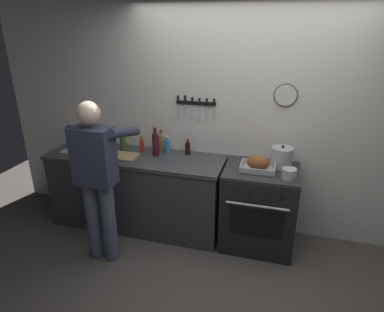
{
  "coord_description": "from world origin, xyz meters",
  "views": [
    {
      "loc": [
        0.37,
        -2.19,
        2.28
      ],
      "look_at": [
        -0.49,
        0.85,
        1.02
      ],
      "focal_mm": 30.91,
      "sensor_mm": 36.0,
      "label": 1
    }
  ],
  "objects_px": {
    "saucepan": "(289,174)",
    "bottle_wine_red": "(156,144)",
    "person_cook": "(97,174)",
    "cutting_board": "(122,156)",
    "roasting_pan": "(258,164)",
    "bottle_soy_sauce": "(188,148)",
    "bottle_dish_soap": "(167,146)",
    "stock_pot": "(282,157)",
    "bottle_olive_oil": "(123,142)",
    "bottle_hot_sauce": "(142,146)",
    "bottle_vinegar": "(161,142)",
    "stove": "(259,207)"
  },
  "relations": [
    {
      "from": "saucepan",
      "to": "bottle_vinegar",
      "type": "height_order",
      "value": "bottle_vinegar"
    },
    {
      "from": "stock_pot",
      "to": "bottle_wine_red",
      "type": "relative_size",
      "value": 0.73
    },
    {
      "from": "stock_pot",
      "to": "saucepan",
      "type": "bearing_deg",
      "value": -73.05
    },
    {
      "from": "stove",
      "to": "bottle_soy_sauce",
      "type": "height_order",
      "value": "bottle_soy_sauce"
    },
    {
      "from": "bottle_soy_sauce",
      "to": "bottle_dish_soap",
      "type": "bearing_deg",
      "value": -177.67
    },
    {
      "from": "roasting_pan",
      "to": "cutting_board",
      "type": "relative_size",
      "value": 0.98
    },
    {
      "from": "bottle_olive_oil",
      "to": "saucepan",
      "type": "bearing_deg",
      "value": -7.47
    },
    {
      "from": "bottle_vinegar",
      "to": "bottle_dish_soap",
      "type": "distance_m",
      "value": 0.1
    },
    {
      "from": "person_cook",
      "to": "bottle_hot_sauce",
      "type": "height_order",
      "value": "person_cook"
    },
    {
      "from": "cutting_board",
      "to": "person_cook",
      "type": "bearing_deg",
      "value": -86.23
    },
    {
      "from": "roasting_pan",
      "to": "saucepan",
      "type": "bearing_deg",
      "value": -19.75
    },
    {
      "from": "bottle_olive_oil",
      "to": "bottle_dish_soap",
      "type": "bearing_deg",
      "value": 9.68
    },
    {
      "from": "cutting_board",
      "to": "saucepan",
      "type": "bearing_deg",
      "value": -2.27
    },
    {
      "from": "saucepan",
      "to": "cutting_board",
      "type": "distance_m",
      "value": 1.81
    },
    {
      "from": "bottle_olive_oil",
      "to": "bottle_dish_soap",
      "type": "relative_size",
      "value": 1.38
    },
    {
      "from": "saucepan",
      "to": "bottle_olive_oil",
      "type": "height_order",
      "value": "bottle_olive_oil"
    },
    {
      "from": "bottle_soy_sauce",
      "to": "bottle_olive_oil",
      "type": "xyz_separation_m",
      "value": [
        -0.76,
        -0.1,
        0.04
      ]
    },
    {
      "from": "bottle_hot_sauce",
      "to": "bottle_olive_oil",
      "type": "xyz_separation_m",
      "value": [
        -0.23,
        -0.03,
        0.04
      ]
    },
    {
      "from": "stock_pot",
      "to": "cutting_board",
      "type": "relative_size",
      "value": 0.66
    },
    {
      "from": "saucepan",
      "to": "stock_pot",
      "type": "bearing_deg",
      "value": 106.95
    },
    {
      "from": "bottle_vinegar",
      "to": "bottle_olive_oil",
      "type": "bearing_deg",
      "value": -163.96
    },
    {
      "from": "roasting_pan",
      "to": "stock_pot",
      "type": "xyz_separation_m",
      "value": [
        0.22,
        0.16,
        0.03
      ]
    },
    {
      "from": "bottle_vinegar",
      "to": "bottle_dish_soap",
      "type": "bearing_deg",
      "value": -21.68
    },
    {
      "from": "bottle_hot_sauce",
      "to": "bottle_olive_oil",
      "type": "relative_size",
      "value": 0.7
    },
    {
      "from": "roasting_pan",
      "to": "stock_pot",
      "type": "bearing_deg",
      "value": 35.32
    },
    {
      "from": "stock_pot",
      "to": "saucepan",
      "type": "xyz_separation_m",
      "value": [
        0.08,
        -0.27,
        -0.06
      ]
    },
    {
      "from": "bottle_olive_oil",
      "to": "bottle_dish_soap",
      "type": "distance_m",
      "value": 0.52
    },
    {
      "from": "bottle_wine_red",
      "to": "bottle_soy_sauce",
      "type": "bearing_deg",
      "value": 21.43
    },
    {
      "from": "roasting_pan",
      "to": "bottle_soy_sauce",
      "type": "bearing_deg",
      "value": 163.96
    },
    {
      "from": "bottle_vinegar",
      "to": "bottle_olive_oil",
      "type": "relative_size",
      "value": 0.9
    },
    {
      "from": "person_cook",
      "to": "stock_pot",
      "type": "relative_size",
      "value": 6.93
    },
    {
      "from": "stock_pot",
      "to": "bottle_soy_sauce",
      "type": "xyz_separation_m",
      "value": [
        -1.04,
        0.07,
        -0.03
      ]
    },
    {
      "from": "bottle_hot_sauce",
      "to": "bottle_vinegar",
      "type": "distance_m",
      "value": 0.22
    },
    {
      "from": "stove",
      "to": "roasting_pan",
      "type": "distance_m",
      "value": 0.52
    },
    {
      "from": "saucepan",
      "to": "bottle_wine_red",
      "type": "relative_size",
      "value": 0.43
    },
    {
      "from": "bottle_olive_oil",
      "to": "cutting_board",
      "type": "bearing_deg",
      "value": -69.74
    },
    {
      "from": "bottle_vinegar",
      "to": "roasting_pan",
      "type": "bearing_deg",
      "value": -12.77
    },
    {
      "from": "stove",
      "to": "bottle_dish_soap",
      "type": "xyz_separation_m",
      "value": [
        -1.1,
        0.19,
        0.53
      ]
    },
    {
      "from": "stock_pot",
      "to": "bottle_vinegar",
      "type": "distance_m",
      "value": 1.37
    },
    {
      "from": "person_cook",
      "to": "cutting_board",
      "type": "relative_size",
      "value": 4.61
    },
    {
      "from": "person_cook",
      "to": "saucepan",
      "type": "height_order",
      "value": "person_cook"
    },
    {
      "from": "bottle_soy_sauce",
      "to": "bottle_dish_soap",
      "type": "relative_size",
      "value": 0.91
    },
    {
      "from": "roasting_pan",
      "to": "cutting_board",
      "type": "xyz_separation_m",
      "value": [
        -1.51,
        -0.04,
        -0.06
      ]
    },
    {
      "from": "stove",
      "to": "bottle_dish_soap",
      "type": "bearing_deg",
      "value": 170.4
    },
    {
      "from": "cutting_board",
      "to": "bottle_vinegar",
      "type": "height_order",
      "value": "bottle_vinegar"
    },
    {
      "from": "bottle_soy_sauce",
      "to": "cutting_board",
      "type": "bearing_deg",
      "value": -158.56
    },
    {
      "from": "saucepan",
      "to": "bottle_hot_sauce",
      "type": "relative_size",
      "value": 0.72
    },
    {
      "from": "bottle_soy_sauce",
      "to": "bottle_wine_red",
      "type": "height_order",
      "value": "bottle_wine_red"
    },
    {
      "from": "person_cook",
      "to": "stock_pot",
      "type": "bearing_deg",
      "value": -62.51
    },
    {
      "from": "saucepan",
      "to": "bottle_hot_sauce",
      "type": "xyz_separation_m",
      "value": [
        -1.65,
        0.27,
        0.03
      ]
    }
  ]
}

